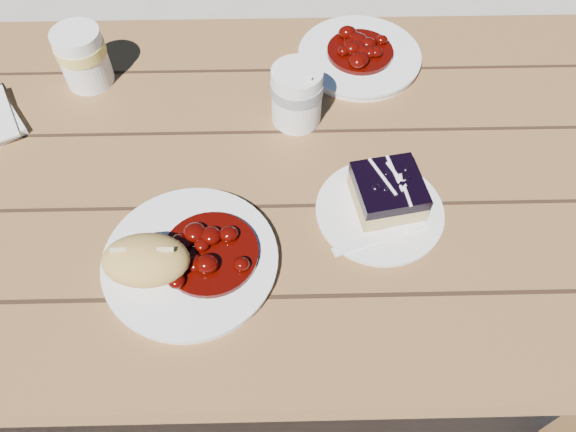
{
  "coord_description": "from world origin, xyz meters",
  "views": [
    {
      "loc": [
        0.25,
        -0.6,
        1.48
      ],
      "look_at": [
        0.26,
        -0.14,
        0.81
      ],
      "focal_mm": 35.0,
      "sensor_mm": 36.0,
      "label": 1
    }
  ],
  "objects_px": {
    "dessert_plate": "(379,212)",
    "blueberry_cake": "(388,192)",
    "picnic_table": "(149,223)",
    "main_plate": "(191,261)",
    "second_cup": "(83,57)",
    "bread_roll": "(146,260)",
    "coffee_cup": "(297,96)",
    "second_plate": "(359,57)"
  },
  "relations": [
    {
      "from": "dessert_plate",
      "to": "coffee_cup",
      "type": "relative_size",
      "value": 1.8
    },
    {
      "from": "coffee_cup",
      "to": "second_plate",
      "type": "distance_m",
      "value": 0.2
    },
    {
      "from": "picnic_table",
      "to": "second_plate",
      "type": "distance_m",
      "value": 0.52
    },
    {
      "from": "second_cup",
      "to": "blueberry_cake",
      "type": "bearing_deg",
      "value": -30.29
    },
    {
      "from": "main_plate",
      "to": "bread_roll",
      "type": "xyz_separation_m",
      "value": [
        -0.05,
        -0.02,
        0.04
      ]
    },
    {
      "from": "picnic_table",
      "to": "bread_roll",
      "type": "relative_size",
      "value": 16.17
    },
    {
      "from": "main_plate",
      "to": "dessert_plate",
      "type": "relative_size",
      "value": 1.3
    },
    {
      "from": "dessert_plate",
      "to": "second_cup",
      "type": "relative_size",
      "value": 1.8
    },
    {
      "from": "dessert_plate",
      "to": "second_cup",
      "type": "distance_m",
      "value": 0.6
    },
    {
      "from": "picnic_table",
      "to": "coffee_cup",
      "type": "height_order",
      "value": "coffee_cup"
    },
    {
      "from": "blueberry_cake",
      "to": "coffee_cup",
      "type": "relative_size",
      "value": 1.07
    },
    {
      "from": "dessert_plate",
      "to": "second_cup",
      "type": "bearing_deg",
      "value": 147.99
    },
    {
      "from": "main_plate",
      "to": "dessert_plate",
      "type": "height_order",
      "value": "main_plate"
    },
    {
      "from": "bread_roll",
      "to": "second_cup",
      "type": "xyz_separation_m",
      "value": [
        -0.16,
        0.42,
        0.01
      ]
    },
    {
      "from": "picnic_table",
      "to": "bread_roll",
      "type": "bearing_deg",
      "value": -72.63
    },
    {
      "from": "second_plate",
      "to": "bread_roll",
      "type": "bearing_deg",
      "value": -126.49
    },
    {
      "from": "bread_roll",
      "to": "blueberry_cake",
      "type": "bearing_deg",
      "value": 18.7
    },
    {
      "from": "second_cup",
      "to": "picnic_table",
      "type": "bearing_deg",
      "value": -65.43
    },
    {
      "from": "picnic_table",
      "to": "second_plate",
      "type": "height_order",
      "value": "second_plate"
    },
    {
      "from": "main_plate",
      "to": "bread_roll",
      "type": "relative_size",
      "value": 2.04
    },
    {
      "from": "bread_roll",
      "to": "second_plate",
      "type": "height_order",
      "value": "bread_roll"
    },
    {
      "from": "second_plate",
      "to": "coffee_cup",
      "type": "bearing_deg",
      "value": -129.66
    },
    {
      "from": "blueberry_cake",
      "to": "bread_roll",
      "type": "bearing_deg",
      "value": -171.54
    },
    {
      "from": "coffee_cup",
      "to": "second_cup",
      "type": "height_order",
      "value": "same"
    },
    {
      "from": "picnic_table",
      "to": "coffee_cup",
      "type": "xyz_separation_m",
      "value": [
        0.28,
        0.11,
        0.22
      ]
    },
    {
      "from": "main_plate",
      "to": "second_plate",
      "type": "relative_size",
      "value": 1.1
    },
    {
      "from": "dessert_plate",
      "to": "blueberry_cake",
      "type": "relative_size",
      "value": 1.69
    },
    {
      "from": "dessert_plate",
      "to": "blueberry_cake",
      "type": "xyz_separation_m",
      "value": [
        0.01,
        0.02,
        0.03
      ]
    },
    {
      "from": "bread_roll",
      "to": "dessert_plate",
      "type": "distance_m",
      "value": 0.36
    },
    {
      "from": "picnic_table",
      "to": "main_plate",
      "type": "height_order",
      "value": "main_plate"
    },
    {
      "from": "coffee_cup",
      "to": "second_plate",
      "type": "relative_size",
      "value": 0.47
    },
    {
      "from": "dessert_plate",
      "to": "blueberry_cake",
      "type": "height_order",
      "value": "blueberry_cake"
    },
    {
      "from": "main_plate",
      "to": "blueberry_cake",
      "type": "xyz_separation_m",
      "value": [
        0.3,
        0.1,
        0.03
      ]
    },
    {
      "from": "main_plate",
      "to": "bread_roll",
      "type": "bearing_deg",
      "value": -160.02
    },
    {
      "from": "blueberry_cake",
      "to": "main_plate",
      "type": "bearing_deg",
      "value": -171.78
    },
    {
      "from": "dessert_plate",
      "to": "coffee_cup",
      "type": "xyz_separation_m",
      "value": [
        -0.12,
        0.21,
        0.05
      ]
    },
    {
      "from": "main_plate",
      "to": "second_cup",
      "type": "bearing_deg",
      "value": 118.54
    },
    {
      "from": "picnic_table",
      "to": "main_plate",
      "type": "distance_m",
      "value": 0.28
    },
    {
      "from": "blueberry_cake",
      "to": "coffee_cup",
      "type": "bearing_deg",
      "value": 114.25
    },
    {
      "from": "picnic_table",
      "to": "dessert_plate",
      "type": "xyz_separation_m",
      "value": [
        0.41,
        -0.1,
        0.17
      ]
    },
    {
      "from": "dessert_plate",
      "to": "blueberry_cake",
      "type": "bearing_deg",
      "value": 56.31
    },
    {
      "from": "second_plate",
      "to": "picnic_table",
      "type": "bearing_deg",
      "value": -147.08
    }
  ]
}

